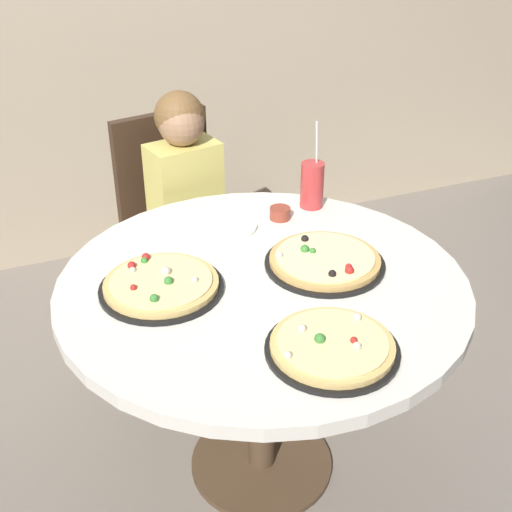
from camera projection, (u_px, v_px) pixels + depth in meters
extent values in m
plane|color=slate|center=(262.00, 463.00, 2.29)|extent=(8.00, 8.00, 0.00)
cylinder|color=silver|center=(263.00, 285.00, 1.93)|extent=(1.18, 1.18, 0.04)
cylinder|color=#4C3826|center=(262.00, 382.00, 2.11)|extent=(0.09, 0.09, 0.69)
cylinder|color=#4C3826|center=(262.00, 461.00, 2.29)|extent=(0.48, 0.48, 0.02)
cube|color=#382619|center=(187.00, 250.00, 2.71)|extent=(0.47, 0.47, 0.04)
cube|color=#382619|center=(163.00, 176.00, 2.70)|extent=(0.40, 0.12, 0.52)
cylinder|color=#382619|center=(173.00, 329.00, 2.62)|extent=(0.04, 0.04, 0.41)
cylinder|color=#382619|center=(246.00, 302.00, 2.78)|extent=(0.04, 0.04, 0.41)
cylinder|color=#382619|center=(136.00, 290.00, 2.86)|extent=(0.04, 0.04, 0.41)
cylinder|color=#382619|center=(205.00, 267.00, 3.02)|extent=(0.04, 0.04, 0.41)
cube|color=#3F4766|center=(208.00, 310.00, 2.69)|extent=(0.30, 0.36, 0.45)
cube|color=#D8CC66|center=(186.00, 198.00, 2.57)|extent=(0.29, 0.21, 0.44)
sphere|color=#997051|center=(181.00, 123.00, 2.42)|extent=(0.17, 0.17, 0.17)
sphere|color=brown|center=(178.00, 116.00, 2.42)|extent=(0.18, 0.18, 0.18)
cylinder|color=black|center=(162.00, 288.00, 1.86)|extent=(0.35, 0.35, 0.01)
cylinder|color=#D8B266|center=(161.00, 284.00, 1.86)|extent=(0.32, 0.32, 0.02)
cylinder|color=beige|center=(161.00, 281.00, 1.85)|extent=(0.29, 0.29, 0.01)
sphere|color=beige|center=(166.00, 271.00, 1.88)|extent=(0.03, 0.03, 0.03)
sphere|color=#387F33|center=(169.00, 281.00, 1.83)|extent=(0.03, 0.03, 0.03)
sphere|color=#B2231E|center=(146.00, 257.00, 1.95)|extent=(0.02, 0.02, 0.02)
sphere|color=#387F33|center=(154.00, 298.00, 1.76)|extent=(0.02, 0.02, 0.02)
sphere|color=#B2231E|center=(133.00, 288.00, 1.81)|extent=(0.02, 0.02, 0.02)
sphere|color=#B2231E|center=(132.00, 265.00, 1.91)|extent=(0.02, 0.02, 0.02)
sphere|color=beige|center=(133.00, 270.00, 1.89)|extent=(0.02, 0.02, 0.02)
sphere|color=#387F33|center=(144.00, 261.00, 1.93)|extent=(0.02, 0.02, 0.02)
sphere|color=beige|center=(195.00, 280.00, 1.84)|extent=(0.02, 0.02, 0.02)
cylinder|color=black|center=(324.00, 263.00, 1.98)|extent=(0.36, 0.36, 0.01)
cylinder|color=tan|center=(324.00, 259.00, 1.97)|extent=(0.33, 0.33, 0.02)
cylinder|color=beige|center=(324.00, 256.00, 1.97)|extent=(0.29, 0.29, 0.01)
sphere|color=#B2231E|center=(349.00, 267.00, 1.90)|extent=(0.02, 0.02, 0.02)
sphere|color=#387F33|center=(305.00, 249.00, 1.99)|extent=(0.03, 0.03, 0.03)
sphere|color=beige|center=(280.00, 255.00, 1.96)|extent=(0.02, 0.02, 0.02)
sphere|color=black|center=(332.00, 274.00, 1.87)|extent=(0.02, 0.02, 0.02)
sphere|color=#387F33|center=(313.00, 251.00, 1.98)|extent=(0.02, 0.02, 0.02)
sphere|color=#B2231E|center=(349.00, 270.00, 1.88)|extent=(0.03, 0.03, 0.03)
sphere|color=black|center=(305.00, 239.00, 2.04)|extent=(0.02, 0.02, 0.02)
cylinder|color=black|center=(332.00, 350.00, 1.63)|extent=(0.33, 0.33, 0.01)
cylinder|color=#D8B266|center=(332.00, 345.00, 1.62)|extent=(0.30, 0.30, 0.02)
cylinder|color=beige|center=(333.00, 342.00, 1.61)|extent=(0.27, 0.27, 0.01)
sphere|color=#B2231E|center=(354.00, 340.00, 1.61)|extent=(0.02, 0.02, 0.02)
sphere|color=beige|center=(302.00, 328.00, 1.65)|extent=(0.02, 0.02, 0.02)
sphere|color=beige|center=(288.00, 355.00, 1.56)|extent=(0.02, 0.02, 0.02)
sphere|color=beige|center=(357.00, 346.00, 1.59)|extent=(0.02, 0.02, 0.02)
sphere|color=#387F33|center=(319.00, 339.00, 1.61)|extent=(0.03, 0.03, 0.03)
sphere|color=beige|center=(357.00, 317.00, 1.69)|extent=(0.02, 0.02, 0.02)
cylinder|color=#B73333|center=(312.00, 185.00, 2.29)|extent=(0.08, 0.08, 0.16)
cylinder|color=white|center=(317.00, 152.00, 2.23)|extent=(0.03, 0.02, 0.22)
cylinder|color=brown|center=(280.00, 213.00, 2.23)|extent=(0.07, 0.07, 0.04)
cylinder|color=white|center=(229.00, 227.00, 2.18)|extent=(0.18, 0.18, 0.01)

